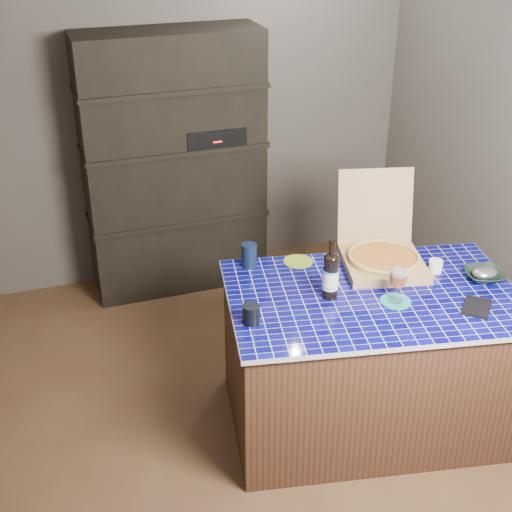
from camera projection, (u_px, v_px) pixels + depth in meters
name	position (u px, v px, depth m)	size (l,w,h in m)	color
room	(245.00, 205.00, 3.39)	(3.50, 3.50, 3.50)	brown
shelving_unit	(175.00, 165.00, 4.83)	(1.20, 0.41, 1.80)	black
kitchen_island	(368.00, 359.00, 3.74)	(1.60, 1.17, 0.80)	#4C281D
pizza_box	(383.00, 255.00, 3.78)	(0.52, 0.59, 0.45)	tan
mead_bottle	(331.00, 275.00, 3.47)	(0.08, 0.08, 0.31)	black
teal_trivet	(396.00, 301.00, 3.48)	(0.15, 0.15, 0.01)	teal
wine_glass	(398.00, 278.00, 3.42)	(0.08, 0.08, 0.19)	white
tumbler	(251.00, 314.00, 3.30)	(0.08, 0.08, 0.09)	black
dvd_case	(477.00, 307.00, 3.43)	(0.12, 0.18, 0.01)	black
bowl	(484.00, 275.00, 3.66)	(0.20, 0.20, 0.05)	black
foil_contents	(485.00, 273.00, 3.66)	(0.14, 0.11, 0.06)	silver
white_jar	(436.00, 266.00, 3.74)	(0.07, 0.07, 0.06)	white
navy_cup	(249.00, 255.00, 3.77)	(0.08, 0.08, 0.13)	black
green_trivet	(298.00, 261.00, 3.84)	(0.16, 0.16, 0.01)	#83A222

